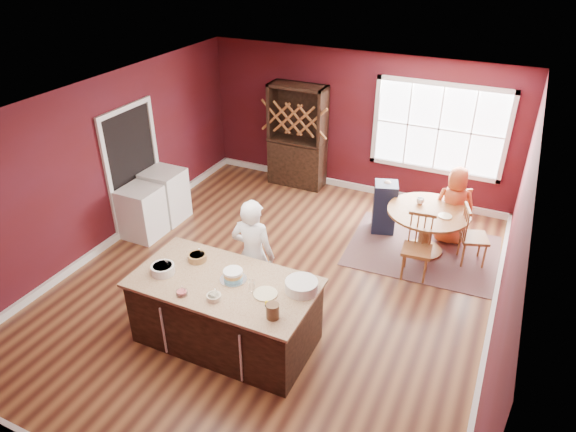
# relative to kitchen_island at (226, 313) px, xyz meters

# --- Properties ---
(room_shell) EXTENTS (7.00, 7.00, 7.00)m
(room_shell) POSITION_rel_kitchen_island_xyz_m (0.05, 1.30, 0.91)
(room_shell) COLOR brown
(room_shell) RESTS_ON ground
(window) EXTENTS (2.36, 0.10, 1.66)m
(window) POSITION_rel_kitchen_island_xyz_m (1.55, 4.77, 1.06)
(window) COLOR white
(window) RESTS_ON room_shell
(doorway) EXTENTS (0.08, 1.26, 2.13)m
(doorway) POSITION_rel_kitchen_island_xyz_m (-2.92, 1.90, 0.59)
(doorway) COLOR white
(doorway) RESTS_ON room_shell
(kitchen_island) EXTENTS (2.24, 1.17, 0.92)m
(kitchen_island) POSITION_rel_kitchen_island_xyz_m (0.00, 0.00, 0.00)
(kitchen_island) COLOR black
(kitchen_island) RESTS_ON ground
(dining_table) EXTENTS (1.28, 1.28, 0.75)m
(dining_table) POSITION_rel_kitchen_island_xyz_m (1.82, 3.11, 0.10)
(dining_table) COLOR olive
(dining_table) RESTS_ON ground
(baker) EXTENTS (0.64, 0.45, 1.65)m
(baker) POSITION_rel_kitchen_island_xyz_m (-0.02, 0.77, 0.39)
(baker) COLOR white
(baker) RESTS_ON ground
(layer_cake) EXTENTS (0.33, 0.33, 0.13)m
(layer_cake) POSITION_rel_kitchen_island_xyz_m (0.09, 0.08, 0.55)
(layer_cake) COLOR white
(layer_cake) RESTS_ON kitchen_island
(bowl_blue) EXTENTS (0.29, 0.29, 0.11)m
(bowl_blue) POSITION_rel_kitchen_island_xyz_m (-0.76, -0.16, 0.54)
(bowl_blue) COLOR silver
(bowl_blue) RESTS_ON kitchen_island
(bowl_yellow) EXTENTS (0.24, 0.24, 0.09)m
(bowl_yellow) POSITION_rel_kitchen_island_xyz_m (-0.53, 0.24, 0.53)
(bowl_yellow) COLOR #A07B52
(bowl_yellow) RESTS_ON kitchen_island
(bowl_pink) EXTENTS (0.14, 0.14, 0.05)m
(bowl_pink) POSITION_rel_kitchen_island_xyz_m (-0.30, -0.42, 0.51)
(bowl_pink) COLOR silver
(bowl_pink) RESTS_ON kitchen_island
(bowl_olive) EXTENTS (0.17, 0.17, 0.06)m
(bowl_olive) POSITION_rel_kitchen_island_xyz_m (0.08, -0.33, 0.51)
(bowl_olive) COLOR beige
(bowl_olive) RESTS_ON kitchen_island
(drinking_glass) EXTENTS (0.08, 0.08, 0.16)m
(drinking_glass) POSITION_rel_kitchen_island_xyz_m (0.40, -0.03, 0.56)
(drinking_glass) COLOR white
(drinking_glass) RESTS_ON kitchen_island
(dinner_plate) EXTENTS (0.28, 0.28, 0.02)m
(dinner_plate) POSITION_rel_kitchen_island_xyz_m (0.57, -0.01, 0.49)
(dinner_plate) COLOR beige
(dinner_plate) RESTS_ON kitchen_island
(white_tub) EXTENTS (0.39, 0.39, 0.13)m
(white_tub) POSITION_rel_kitchen_island_xyz_m (0.91, 0.24, 0.55)
(white_tub) COLOR white
(white_tub) RESTS_ON kitchen_island
(stoneware_crock) EXTENTS (0.15, 0.15, 0.18)m
(stoneware_crock) POSITION_rel_kitchen_island_xyz_m (0.82, -0.32, 0.57)
(stoneware_crock) COLOR brown
(stoneware_crock) RESTS_ON kitchen_island
(toy_figurine) EXTENTS (0.05, 0.05, 0.08)m
(toy_figurine) POSITION_rel_kitchen_island_xyz_m (0.68, -0.18, 0.52)
(toy_figurine) COLOR yellow
(toy_figurine) RESTS_ON kitchen_island
(rug) EXTENTS (2.45, 1.94, 0.01)m
(rug) POSITION_rel_kitchen_island_xyz_m (1.82, 3.11, -0.43)
(rug) COLOR brown
(rug) RESTS_ON ground
(chair_east) EXTENTS (0.51, 0.52, 0.99)m
(chair_east) POSITION_rel_kitchen_island_xyz_m (2.56, 3.11, 0.05)
(chair_east) COLOR olive
(chair_east) RESTS_ON ground
(chair_south) EXTENTS (0.46, 0.44, 1.01)m
(chair_south) POSITION_rel_kitchen_island_xyz_m (1.84, 2.38, 0.06)
(chair_south) COLOR olive
(chair_south) RESTS_ON ground
(chair_north) EXTENTS (0.52, 0.52, 0.93)m
(chair_north) POSITION_rel_kitchen_island_xyz_m (2.11, 3.87, 0.03)
(chair_north) COLOR brown
(chair_north) RESTS_ON ground
(seated_woman) EXTENTS (0.70, 0.51, 1.33)m
(seated_woman) POSITION_rel_kitchen_island_xyz_m (2.14, 3.61, 0.23)
(seated_woman) COLOR #C5542A
(seated_woman) RESTS_ON ground
(high_chair) EXTENTS (0.47, 0.47, 0.94)m
(high_chair) POSITION_rel_kitchen_island_xyz_m (1.04, 3.47, 0.03)
(high_chair) COLOR black
(high_chair) RESTS_ON ground
(toddler) EXTENTS (0.18, 0.14, 0.26)m
(toddler) POSITION_rel_kitchen_island_xyz_m (1.07, 3.46, 0.37)
(toddler) COLOR #8CA5BF
(toddler) RESTS_ON high_chair
(table_plate) EXTENTS (0.21, 0.21, 0.02)m
(table_plate) POSITION_rel_kitchen_island_xyz_m (2.08, 3.03, 0.32)
(table_plate) COLOR beige
(table_plate) RESTS_ON dining_table
(table_cup) EXTENTS (0.14, 0.14, 0.10)m
(table_cup) POSITION_rel_kitchen_island_xyz_m (1.64, 3.28, 0.36)
(table_cup) COLOR white
(table_cup) RESTS_ON dining_table
(hutch) EXTENTS (1.11, 0.46, 2.04)m
(hutch) POSITION_rel_kitchen_island_xyz_m (-1.07, 4.52, 0.58)
(hutch) COLOR black
(hutch) RESTS_ON ground
(washer) EXTENTS (0.61, 0.59, 0.88)m
(washer) POSITION_rel_kitchen_island_xyz_m (-2.59, 1.58, 0.00)
(washer) COLOR white
(washer) RESTS_ON ground
(dryer) EXTENTS (0.64, 0.62, 0.93)m
(dryer) POSITION_rel_kitchen_island_xyz_m (-2.59, 2.22, 0.02)
(dryer) COLOR white
(dryer) RESTS_ON ground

